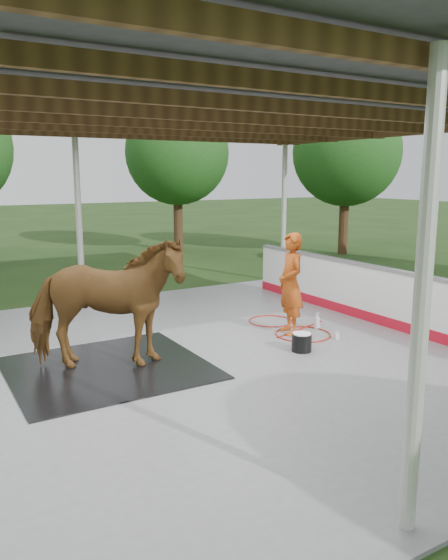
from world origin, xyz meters
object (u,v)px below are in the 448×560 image
horse (106,304)px  handler (291,284)px  wash_bucket (302,342)px  dasher_board (381,297)px

horse → handler: (3.56, 0.11, -0.08)m
horse → wash_bucket: horse is taller
handler → wash_bucket: 1.32m
dasher_board → wash_bucket: (-2.43, -0.57, -0.38)m
dasher_board → horse: horse is taller
dasher_board → horse: bearing=177.1°
horse → handler: 3.56m
handler → wash_bucket: handler is taller
horse → wash_bucket: bearing=-81.4°
dasher_board → horse: (-5.51, 0.27, 0.48)m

